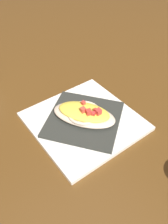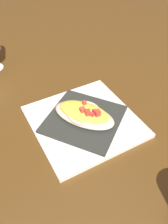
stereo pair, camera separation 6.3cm
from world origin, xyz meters
The scene contains 4 objects.
ground_plane centered at (0.00, 0.00, 0.00)m, with size 2.60×2.60×0.00m, color #563715.
square_plate centered at (0.00, 0.00, 0.01)m, with size 0.27×0.27×0.01m, color white.
folded_napkin centered at (0.00, 0.00, 0.02)m, with size 0.19×0.19×0.01m, color #2D2F2A.
gratin_dish centered at (0.00, 0.00, 0.04)m, with size 0.19×0.18×0.05m.
Camera 1 is at (0.38, -0.25, 0.47)m, focal length 37.49 mm.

